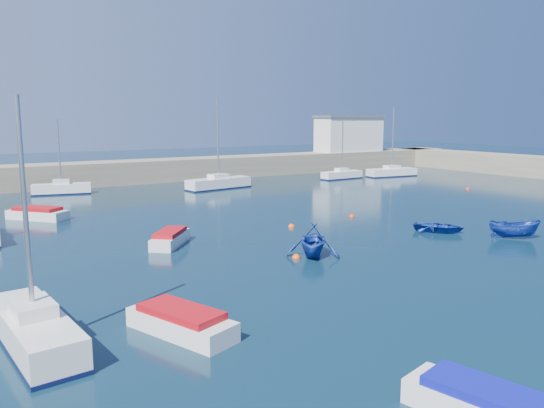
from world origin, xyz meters
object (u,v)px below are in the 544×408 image
motorboat_2 (38,213)px  motorboat_1 (170,238)px  sailboat_1 (34,329)px  sailboat_5 (62,188)px  harbor_office (349,135)px  dinghy_center (439,227)px  motorboat_0 (181,322)px  motorboat_3 (487,405)px  dinghy_left (313,240)px  dinghy_right (514,229)px  sailboat_6 (219,183)px  sailboat_8 (392,172)px  sailboat_7 (342,175)px

motorboat_2 → motorboat_1: bearing=-108.5°
sailboat_1 → sailboat_5: bearing=72.5°
sailboat_5 → harbor_office: bearing=-69.8°
harbor_office → dinghy_center: 44.68m
sailboat_1 → motorboat_0: (4.56, -1.57, -0.18)m
motorboat_3 → dinghy_left: dinghy_left is taller
motorboat_2 → dinghy_right: dinghy_right is taller
motorboat_2 → motorboat_3: bearing=-122.5°
sailboat_1 → motorboat_1: 14.39m
harbor_office → dinghy_left: 51.78m
sailboat_6 → motorboat_1: sailboat_6 is taller
sailboat_8 → motorboat_2: sailboat_8 is taller
motorboat_2 → dinghy_left: bearing=-101.5°
harbor_office → motorboat_3: 67.35m
motorboat_3 → dinghy_left: size_ratio=1.24×
motorboat_0 → dinghy_center: (21.19, 6.87, -0.11)m
motorboat_1 → motorboat_3: 21.96m
sailboat_7 → sailboat_8: 7.50m
motorboat_1 → dinghy_right: bearing=12.7°
dinghy_right → dinghy_center: bearing=71.2°
sailboat_8 → sailboat_6: bearing=95.4°
motorboat_2 → dinghy_left: (11.24, -19.68, 0.46)m
motorboat_0 → motorboat_2: motorboat_0 is taller
sailboat_5 → sailboat_8: bearing=-85.1°
motorboat_1 → dinghy_right: size_ratio=1.20×
motorboat_1 → dinghy_center: 17.71m
harbor_office → sailboat_8: (-1.85, -11.00, -4.53)m
dinghy_right → sailboat_8: bearing=6.6°
sailboat_7 → dinghy_right: 33.83m
motorboat_3 → dinghy_center: motorboat_3 is taller
motorboat_2 → dinghy_right: size_ratio=1.45×
motorboat_1 → motorboat_2: size_ratio=0.83×
sailboat_7 → motorboat_3: bearing=142.5°
sailboat_1 → sailboat_6: size_ratio=0.87×
dinghy_center → motorboat_3: bearing=-167.9°
sailboat_8 → motorboat_0: sailboat_8 is taller
sailboat_7 → dinghy_center: size_ratio=2.27×
sailboat_1 → motorboat_3: 14.02m
sailboat_5 → dinghy_right: bearing=-137.7°
sailboat_7 → motorboat_3: sailboat_7 is taller
dinghy_center → motorboat_2: bearing=107.8°
motorboat_3 → motorboat_1: bearing=75.7°
sailboat_6 → motorboat_2: (-19.30, -8.53, -0.19)m
sailboat_1 → dinghy_center: bearing=5.8°
sailboat_8 → motorboat_3: 57.52m
sailboat_1 → motorboat_1: (9.06, 11.19, -0.19)m
motorboat_2 → dinghy_center: size_ratio=1.38×
harbor_office → motorboat_3: bearing=-127.0°
harbor_office → dinghy_center: bearing=-122.1°
sailboat_7 → motorboat_2: sailboat_7 is taller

